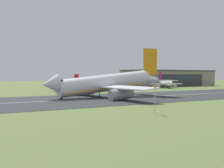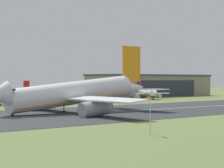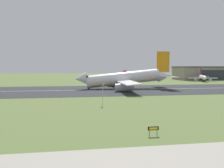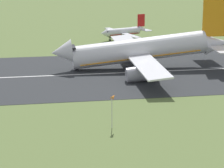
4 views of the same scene
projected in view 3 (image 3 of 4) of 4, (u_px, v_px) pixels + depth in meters
The scene contains 9 objects.
ground_plane at pixel (172, 111), 54.21m from camera, with size 731.10×731.10×0.00m, color olive.
runway_strip at pixel (126, 89), 106.71m from camera, with size 491.10×48.88×0.06m, color #2B2D30.
runway_centreline at pixel (126, 89), 106.71m from camera, with size 441.99×0.70×0.01m, color silver.
hangar_building at pixel (214, 73), 198.48m from camera, with size 71.85×25.89×11.81m.
airplane_landing at pixel (124, 79), 110.46m from camera, with size 50.57×57.39×19.28m.
airplane_parked_centre at pixel (203, 77), 169.32m from camera, with size 20.73×24.49×10.18m.
airplane_parked_east at pixel (116, 79), 155.72m from camera, with size 19.08×23.86×8.65m.
windsock_pole at pixel (104, 86), 62.89m from camera, with size 1.34×2.18×6.25m.
runway_sign at pixel (153, 129), 34.23m from camera, with size 1.78×0.13×1.50m.
Camera 3 is at (-22.86, 2.62, 10.73)m, focal length 35.00 mm.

